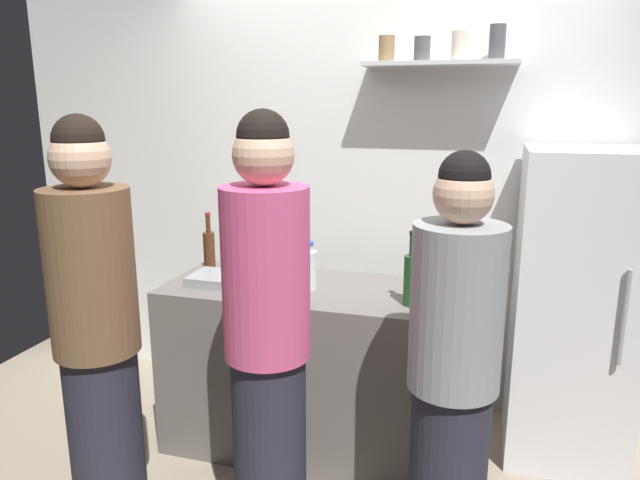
% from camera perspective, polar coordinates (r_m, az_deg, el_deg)
% --- Properties ---
extents(back_wall_assembly, '(4.80, 0.32, 2.60)m').
position_cam_1_polar(back_wall_assembly, '(3.55, 6.17, 4.95)').
color(back_wall_assembly, white).
rests_on(back_wall_assembly, ground).
extents(refrigerator, '(0.58, 0.64, 1.60)m').
position_cam_1_polar(refrigerator, '(3.25, 23.52, -6.05)').
color(refrigerator, white).
rests_on(refrigerator, ground).
extents(counter, '(1.60, 0.65, 0.89)m').
position_cam_1_polar(counter, '(3.16, -0.00, -12.40)').
color(counter, '#66605B').
rests_on(counter, ground).
extents(baking_pan, '(0.34, 0.24, 0.05)m').
position_cam_1_polar(baking_pan, '(3.08, -9.36, -3.82)').
color(baking_pan, gray).
rests_on(baking_pan, counter).
extents(utensil_holder, '(0.11, 0.11, 0.22)m').
position_cam_1_polar(utensil_holder, '(2.90, -5.20, -3.99)').
color(utensil_holder, '#B2B2B7').
rests_on(utensil_holder, counter).
extents(wine_bottle_green_glass, '(0.07, 0.07, 0.35)m').
position_cam_1_polar(wine_bottle_green_glass, '(2.73, 8.91, -3.67)').
color(wine_bottle_green_glass, '#19471E').
rests_on(wine_bottle_green_glass, counter).
extents(wine_bottle_amber_glass, '(0.06, 0.06, 0.32)m').
position_cam_1_polar(wine_bottle_amber_glass, '(3.34, -10.76, -0.81)').
color(wine_bottle_amber_glass, '#472814').
rests_on(wine_bottle_amber_glass, counter).
extents(water_bottle_plastic, '(0.09, 0.09, 0.25)m').
position_cam_1_polar(water_bottle_plastic, '(2.95, -1.18, -2.76)').
color(water_bottle_plastic, silver).
rests_on(water_bottle_plastic, counter).
extents(person_pink_top, '(0.34, 0.34, 1.80)m').
position_cam_1_polar(person_pink_top, '(2.34, -5.14, -9.84)').
color(person_pink_top, '#262633').
rests_on(person_pink_top, ground).
extents(person_grey_hoodie, '(0.34, 0.34, 1.66)m').
position_cam_1_polar(person_grey_hoodie, '(2.29, 12.83, -12.85)').
color(person_grey_hoodie, '#262633').
rests_on(person_grey_hoodie, ground).
extents(person_brown_jacket, '(0.34, 0.34, 1.78)m').
position_cam_1_polar(person_brown_jacket, '(2.55, -20.91, -8.94)').
color(person_brown_jacket, '#262633').
rests_on(person_brown_jacket, ground).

